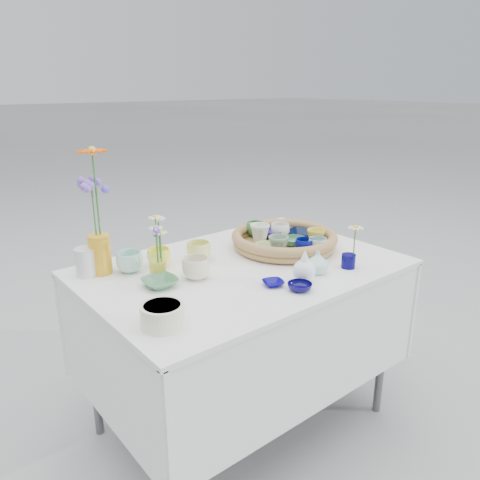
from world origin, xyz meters
TOP-DOWN VIEW (x-y plane):
  - ground at (0.00, 0.00)m, footprint 80.00×80.00m
  - display_table at (0.00, 0.00)m, footprint 1.26×0.86m
  - wicker_tray at (0.28, 0.05)m, footprint 0.47×0.47m
  - tray_ceramic_0 at (0.31, 0.16)m, footprint 0.16×0.16m
  - tray_ceramic_1 at (0.41, 0.08)m, footprint 0.16×0.16m
  - tray_ceramic_2 at (0.38, -0.05)m, footprint 0.08×0.08m
  - tray_ceramic_3 at (0.30, 0.01)m, footprint 0.14×0.14m
  - tray_ceramic_4 at (0.17, -0.03)m, footprint 0.09×0.09m
  - tray_ceramic_5 at (0.13, 0.05)m, footprint 0.11×0.11m
  - tray_ceramic_6 at (0.22, 0.15)m, footprint 0.11×0.11m
  - tray_ceramic_7 at (0.33, 0.13)m, footprint 0.09×0.09m
  - tray_ceramic_8 at (0.42, 0.21)m, footprint 0.12×0.12m
  - tray_ceramic_9 at (0.27, -0.08)m, footprint 0.10×0.10m
  - tray_ceramic_10 at (0.16, 0.04)m, footprint 0.12×0.12m
  - tray_ceramic_11 at (0.32, -0.12)m, footprint 0.09×0.09m
  - tray_ceramic_12 at (0.26, 0.23)m, footprint 0.10×0.10m
  - loose_ceramic_0 at (-0.27, 0.21)m, footprint 0.12×0.12m
  - loose_ceramic_1 at (-0.11, 0.16)m, footprint 0.13×0.13m
  - loose_ceramic_2 at (-0.37, 0.03)m, footprint 0.13×0.13m
  - loose_ceramic_3 at (-0.22, 0.01)m, footprint 0.14×0.14m
  - loose_ceramic_4 at (-0.04, -0.22)m, footprint 0.10×0.10m
  - loose_ceramic_5 at (-0.39, 0.23)m, footprint 0.12×0.12m
  - loose_ceramic_6 at (0.00, -0.31)m, footprint 0.10×0.10m
  - fluted_bowl at (-0.51, -0.23)m, footprint 0.14×0.14m
  - bud_vase_paleblue at (0.07, -0.27)m, footprint 0.11×0.11m
  - bud_vase_seafoam at (0.17, -0.24)m, footprint 0.10×0.10m
  - bud_vase_cobalt at (0.32, -0.28)m, footprint 0.07×0.07m
  - single_daisy at (0.33, -0.29)m, footprint 0.09×0.09m
  - tall_vase_yellow at (-0.48, 0.29)m, footprint 0.11×0.11m
  - gerbera at (-0.47, 0.29)m, footprint 0.15×0.15m
  - hydrangea at (-0.49, 0.29)m, footprint 0.10×0.10m
  - white_pitcher at (-0.53, 0.30)m, footprint 0.13×0.10m
  - daisy_cup at (-0.33, 0.11)m, footprint 0.07×0.07m
  - daisy_posy at (-0.33, 0.10)m, footprint 0.10×0.10m

SIDE VIEW (x-z plane):
  - ground at x=0.00m, z-range 0.00..0.00m
  - display_table at x=0.00m, z-range -0.38..0.38m
  - loose_ceramic_4 at x=-0.04m, z-range 0.77..0.78m
  - loose_ceramic_6 at x=0.00m, z-range 0.76..0.79m
  - loose_ceramic_2 at x=-0.37m, z-range 0.77..0.80m
  - bud_vase_cobalt at x=0.32m, z-range 0.77..0.82m
  - tray_ceramic_8 at x=0.42m, z-range 0.78..0.81m
  - tray_ceramic_5 at x=0.13m, z-range 0.78..0.81m
  - tray_ceramic_10 at x=0.16m, z-range 0.78..0.81m
  - tray_ceramic_1 at x=0.41m, z-range 0.78..0.81m
  - daisy_cup at x=-0.33m, z-range 0.77..0.83m
  - fluted_bowl at x=-0.51m, z-range 0.77..0.84m
  - tray_ceramic_3 at x=0.30m, z-range 0.78..0.82m
  - loose_ceramic_0 at x=-0.27m, z-range 0.77..0.84m
  - tray_ceramic_0 at x=0.31m, z-range 0.78..0.82m
  - wicker_tray at x=0.28m, z-range 0.77..0.84m
  - loose_ceramic_1 at x=-0.11m, z-range 0.77..0.85m
  - loose_ceramic_5 at x=-0.39m, z-range 0.77..0.85m
  - loose_ceramic_3 at x=-0.22m, z-range 0.77..0.85m
  - bud_vase_seafoam at x=0.17m, z-range 0.77..0.86m
  - tray_ceramic_9 at x=0.27m, z-range 0.78..0.85m
  - tray_ceramic_11 at x=0.32m, z-range 0.78..0.85m
  - tray_ceramic_12 at x=0.26m, z-range 0.78..0.85m
  - tray_ceramic_7 at x=0.33m, z-range 0.78..0.85m
  - tray_ceramic_2 at x=0.38m, z-range 0.78..0.86m
  - white_pitcher at x=-0.53m, z-range 0.77..0.88m
  - tray_ceramic_4 at x=0.17m, z-range 0.78..0.86m
  - tray_ceramic_6 at x=0.22m, z-range 0.78..0.87m
  - bud_vase_paleblue at x=0.07m, z-range 0.77..0.90m
  - tall_vase_yellow at x=-0.48m, z-range 0.77..0.92m
  - single_daisy at x=0.33m, z-range 0.81..0.94m
  - daisy_posy at x=-0.33m, z-range 0.83..1.00m
  - hydrangea at x=-0.49m, z-range 0.88..1.16m
  - gerbera at x=-0.47m, z-range 0.91..1.25m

